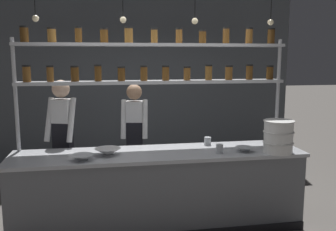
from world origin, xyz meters
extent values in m
plane|color=#5B5651|center=(0.00, 0.00, 0.00)|extent=(40.00, 40.00, 0.00)
cube|color=#4C5156|center=(0.00, 2.65, 1.57)|extent=(5.78, 0.12, 3.14)
cube|color=slate|center=(0.00, 0.00, 0.44)|extent=(3.32, 0.72, 0.88)
cube|color=#B7BABF|center=(0.00, 0.00, 0.90)|extent=(3.38, 0.76, 0.04)
cylinder|color=#B7BABF|center=(-1.61, 0.33, 1.12)|extent=(0.04, 0.04, 2.23)
cylinder|color=#B7BABF|center=(1.61, 0.33, 1.12)|extent=(0.04, 0.04, 2.23)
cube|color=#B7BABF|center=(0.00, 0.33, 1.71)|extent=(3.22, 0.28, 0.04)
cylinder|color=brown|center=(-1.48, 0.33, 1.82)|extent=(0.09, 0.09, 0.17)
cylinder|color=black|center=(-1.48, 0.33, 1.91)|extent=(0.09, 0.09, 0.02)
cylinder|color=brown|center=(-1.22, 0.33, 1.81)|extent=(0.08, 0.08, 0.17)
cylinder|color=black|center=(-1.22, 0.33, 1.91)|extent=(0.08, 0.08, 0.02)
cylinder|color=#513314|center=(-0.94, 0.33, 1.81)|extent=(0.09, 0.09, 0.16)
cylinder|color=black|center=(-0.94, 0.33, 1.90)|extent=(0.10, 0.10, 0.02)
cylinder|color=#513314|center=(-0.67, 0.33, 1.82)|extent=(0.08, 0.08, 0.18)
cylinder|color=black|center=(-0.67, 0.33, 1.91)|extent=(0.09, 0.09, 0.02)
cylinder|color=#513314|center=(-0.40, 0.33, 1.81)|extent=(0.09, 0.09, 0.15)
cylinder|color=black|center=(-0.40, 0.33, 1.89)|extent=(0.09, 0.09, 0.02)
cylinder|color=brown|center=(-0.13, 0.33, 1.81)|extent=(0.09, 0.09, 0.16)
cylinder|color=black|center=(-0.13, 0.33, 1.90)|extent=(0.09, 0.09, 0.02)
cylinder|color=brown|center=(0.14, 0.33, 1.81)|extent=(0.09, 0.09, 0.16)
cylinder|color=black|center=(0.14, 0.33, 1.90)|extent=(0.09, 0.09, 0.02)
cylinder|color=brown|center=(0.40, 0.33, 1.80)|extent=(0.08, 0.08, 0.15)
cylinder|color=black|center=(0.40, 0.33, 1.89)|extent=(0.09, 0.09, 0.02)
cylinder|color=brown|center=(0.68, 0.33, 1.81)|extent=(0.09, 0.09, 0.17)
cylinder|color=black|center=(0.68, 0.33, 1.91)|extent=(0.09, 0.09, 0.02)
cylinder|color=brown|center=(0.94, 0.33, 1.81)|extent=(0.09, 0.09, 0.16)
cylinder|color=black|center=(0.94, 0.33, 1.90)|extent=(0.09, 0.09, 0.02)
cylinder|color=brown|center=(1.21, 0.33, 1.81)|extent=(0.09, 0.09, 0.17)
cylinder|color=black|center=(1.21, 0.33, 1.91)|extent=(0.09, 0.09, 0.02)
cylinder|color=#513314|center=(1.49, 0.33, 1.81)|extent=(0.09, 0.09, 0.16)
cylinder|color=black|center=(1.49, 0.33, 1.90)|extent=(0.09, 0.09, 0.02)
cube|color=#B7BABF|center=(0.00, 0.33, 2.16)|extent=(3.22, 0.28, 0.04)
cylinder|color=#513314|center=(-1.48, 0.33, 2.26)|extent=(0.10, 0.10, 0.16)
cylinder|color=black|center=(-1.48, 0.33, 2.35)|extent=(0.10, 0.10, 0.02)
cylinder|color=brown|center=(-1.18, 0.33, 2.25)|extent=(0.10, 0.10, 0.15)
cylinder|color=black|center=(-1.18, 0.33, 2.33)|extent=(0.10, 0.10, 0.02)
cylinder|color=#513314|center=(-0.88, 0.33, 2.26)|extent=(0.08, 0.08, 0.16)
cylinder|color=black|center=(-0.88, 0.33, 2.35)|extent=(0.08, 0.08, 0.02)
cylinder|color=#513314|center=(-0.59, 0.33, 2.25)|extent=(0.09, 0.09, 0.15)
cylinder|color=black|center=(-0.59, 0.33, 2.34)|extent=(0.09, 0.09, 0.02)
cylinder|color=brown|center=(-0.30, 0.33, 2.26)|extent=(0.10, 0.10, 0.17)
cylinder|color=black|center=(-0.30, 0.33, 2.35)|extent=(0.10, 0.10, 0.02)
cylinder|color=brown|center=(0.00, 0.33, 2.25)|extent=(0.08, 0.08, 0.16)
cylinder|color=black|center=(0.00, 0.33, 2.34)|extent=(0.08, 0.08, 0.02)
cylinder|color=brown|center=(0.30, 0.33, 2.26)|extent=(0.08, 0.08, 0.16)
cylinder|color=black|center=(0.30, 0.33, 2.35)|extent=(0.08, 0.08, 0.02)
cylinder|color=#513314|center=(0.59, 0.33, 2.25)|extent=(0.09, 0.09, 0.14)
cylinder|color=black|center=(0.59, 0.33, 2.33)|extent=(0.09, 0.09, 0.02)
cylinder|color=brown|center=(0.89, 0.33, 2.26)|extent=(0.08, 0.08, 0.18)
cylinder|color=black|center=(0.89, 0.33, 2.36)|extent=(0.08, 0.08, 0.02)
cylinder|color=brown|center=(1.19, 0.33, 2.26)|extent=(0.09, 0.09, 0.18)
cylinder|color=black|center=(1.19, 0.33, 2.36)|extent=(0.09, 0.09, 0.02)
cylinder|color=#513314|center=(1.49, 0.33, 2.26)|extent=(0.09, 0.09, 0.18)
cylinder|color=black|center=(1.49, 0.33, 2.36)|extent=(0.09, 0.09, 0.02)
cylinder|color=black|center=(-1.21, 0.64, 0.42)|extent=(0.11, 0.11, 0.83)
cylinder|color=black|center=(-1.06, 0.60, 0.42)|extent=(0.11, 0.11, 0.83)
cube|color=black|center=(-1.14, 0.62, 1.02)|extent=(0.26, 0.23, 0.36)
cube|color=white|center=(-1.14, 0.62, 1.34)|extent=(0.26, 0.24, 0.30)
sphere|color=beige|center=(-1.14, 0.62, 1.62)|extent=(0.22, 0.22, 0.22)
cylinder|color=white|center=(-1.29, 0.61, 1.24)|extent=(0.14, 0.26, 0.55)
cylinder|color=white|center=(-1.02, 0.52, 1.24)|extent=(0.14, 0.26, 0.55)
cylinder|color=black|center=(-0.29, 0.86, 0.40)|extent=(0.11, 0.11, 0.79)
cylinder|color=black|center=(-0.13, 0.83, 0.40)|extent=(0.11, 0.11, 0.79)
cube|color=black|center=(-0.21, 0.85, 0.97)|extent=(0.24, 0.20, 0.34)
cube|color=white|center=(-0.21, 0.85, 1.28)|extent=(0.25, 0.21, 0.28)
sphere|color=#A37A5B|center=(-0.21, 0.85, 1.55)|extent=(0.21, 0.21, 0.21)
cylinder|color=white|center=(-0.36, 0.81, 1.18)|extent=(0.11, 0.25, 0.52)
cylinder|color=white|center=(-0.07, 0.76, 1.18)|extent=(0.11, 0.25, 0.52)
cylinder|color=white|center=(1.35, -0.26, 0.98)|extent=(0.33, 0.33, 0.11)
cylinder|color=silver|center=(1.35, -0.26, 1.04)|extent=(0.35, 0.35, 0.01)
cylinder|color=white|center=(1.35, -0.26, 1.10)|extent=(0.33, 0.33, 0.11)
cylinder|color=silver|center=(1.35, -0.26, 1.17)|extent=(0.35, 0.35, 0.01)
cylinder|color=white|center=(1.35, -0.26, 1.23)|extent=(0.33, 0.33, 0.11)
cylinder|color=silver|center=(1.35, -0.26, 1.29)|extent=(0.35, 0.35, 0.01)
cylinder|color=white|center=(-0.59, -0.04, 0.93)|extent=(0.13, 0.13, 0.01)
cone|color=white|center=(-0.59, -0.04, 0.96)|extent=(0.29, 0.29, 0.08)
cylinder|color=silver|center=(-0.85, -0.22, 0.93)|extent=(0.11, 0.11, 0.01)
cone|color=silver|center=(-0.85, -0.22, 0.95)|extent=(0.24, 0.24, 0.07)
cylinder|color=#B2B7BC|center=(0.98, -0.16, 0.93)|extent=(0.09, 0.09, 0.01)
cone|color=#B2B7BC|center=(0.98, -0.16, 0.95)|extent=(0.21, 0.21, 0.06)
cylinder|color=#B2B7BC|center=(0.67, -0.19, 0.97)|extent=(0.08, 0.08, 0.11)
cylinder|color=#B2B7BC|center=(0.66, 0.25, 0.97)|extent=(0.09, 0.09, 0.10)
sphere|color=#F9E5B2|center=(-1.29, 0.00, 2.41)|extent=(0.07, 0.07, 0.07)
sphere|color=#F9E5B2|center=(-0.38, 0.00, 2.41)|extent=(0.07, 0.07, 0.07)
sphere|color=#F9E5B2|center=(0.41, 0.00, 2.41)|extent=(0.07, 0.07, 0.07)
sphere|color=#F9E5B2|center=(1.32, 0.00, 2.41)|extent=(0.07, 0.07, 0.07)
camera|label=1|loc=(-0.62, -4.18, 2.02)|focal=40.00mm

